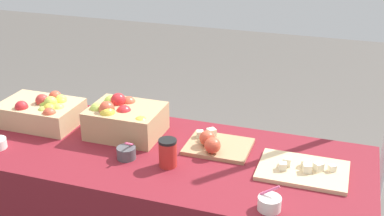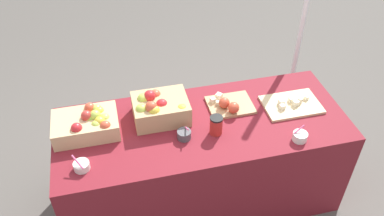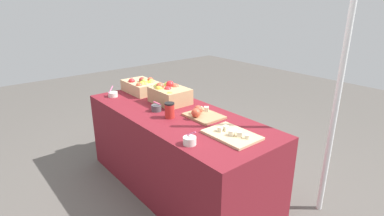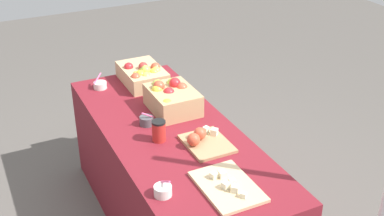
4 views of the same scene
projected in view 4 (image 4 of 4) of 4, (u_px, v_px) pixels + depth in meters
The scene contains 9 objects.
table at pixel (173, 182), 3.22m from camera, with size 1.90×0.76×0.74m, color maroon.
apple_crate_left at pixel (143, 74), 3.62m from camera, with size 0.40×0.27×0.16m.
apple_crate_middle at pixel (172, 98), 3.26m from camera, with size 0.35×0.28×0.20m.
cutting_board_front at pixel (203, 140), 2.91m from camera, with size 0.30×0.24×0.09m.
cutting_board_back at pixel (227, 186), 2.55m from camera, with size 0.38×0.27×0.05m.
sample_bowl_near at pixel (100, 85), 3.57m from camera, with size 0.09×0.10×0.10m.
sample_bowl_mid at pixel (147, 121), 3.11m from camera, with size 0.09×0.09×0.10m.
sample_bowl_far at pixel (163, 191), 2.50m from camera, with size 0.09×0.09×0.10m.
coffee_cup at pixel (159, 131), 2.93m from camera, with size 0.08×0.08×0.13m.
Camera 4 is at (2.42, -1.04, 2.30)m, focal length 47.41 mm.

